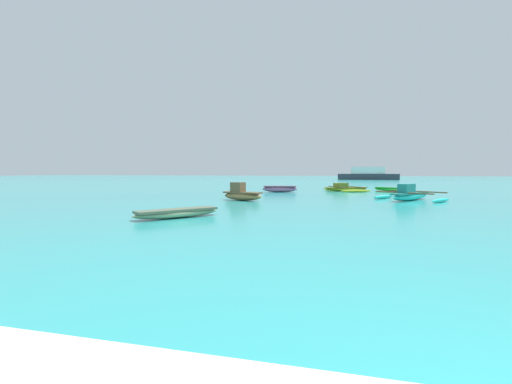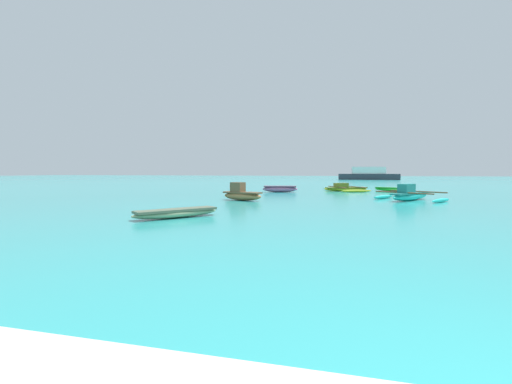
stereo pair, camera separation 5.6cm
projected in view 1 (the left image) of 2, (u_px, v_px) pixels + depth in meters
The scene contains 7 objects.
moored_boat_0 at pixel (280, 189), 25.50m from camera, with size 2.69×1.16×0.47m.
moored_boat_1 at pixel (410, 195), 18.24m from camera, with size 3.87×3.58×0.89m.
moored_boat_2 at pixel (242, 194), 18.27m from camera, with size 2.42×1.36×0.97m.
moored_boat_3 at pixel (394, 189), 26.59m from camera, with size 2.99×1.96×0.30m.
moored_boat_4 at pixel (345, 188), 27.00m from camera, with size 3.71×4.30×0.64m.
moored_boat_5 at pixel (177, 213), 11.42m from camera, with size 2.39×2.74×0.30m.
distant_ferry at pixel (368, 174), 64.34m from camera, with size 10.94×2.41×2.41m.
Camera 1 is at (-1.91, -1.42, 1.55)m, focal length 24.00 mm.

